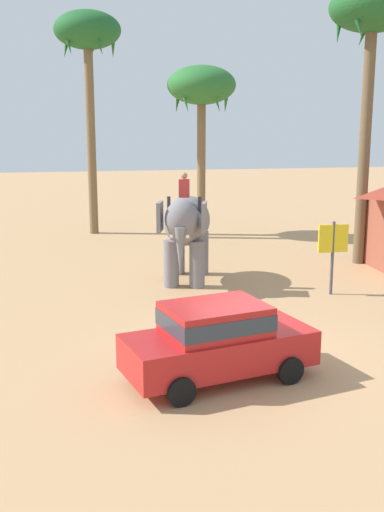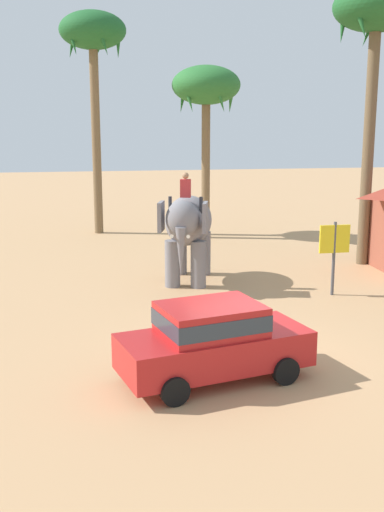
{
  "view_description": "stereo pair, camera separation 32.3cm",
  "coord_description": "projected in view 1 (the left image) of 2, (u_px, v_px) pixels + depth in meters",
  "views": [
    {
      "loc": [
        -4.0,
        -13.03,
        5.45
      ],
      "look_at": [
        -0.39,
        4.44,
        1.6
      ],
      "focal_mm": 43.14,
      "sensor_mm": 36.0,
      "label": 1
    },
    {
      "loc": [
        -3.68,
        -13.1,
        5.45
      ],
      "look_at": [
        -0.39,
        4.44,
        1.6
      ],
      "focal_mm": 43.14,
      "sensor_mm": 36.0,
      "label": 2
    }
  ],
  "objects": [
    {
      "name": "ground_plane",
      "position": [
        246.0,
        361.0,
        14.41
      ],
      "size": [
        120.0,
        120.0,
        0.0
      ],
      "primitive_type": "plane",
      "color": "tan"
    },
    {
      "name": "palm_tree_behind_elephant",
      "position": [
        88.0,
        40.0,
        29.27
      ],
      "size": [
        3.2,
        3.2,
        10.71
      ],
      "color": "brown",
      "rests_on": "ground"
    },
    {
      "name": "palm_tree_near_hut",
      "position": [
        202.0,
        90.0,
        28.57
      ],
      "size": [
        3.2,
        3.2,
        8.1
      ],
      "color": "brown",
      "rests_on": "ground"
    },
    {
      "name": "elephant_with_mahout",
      "position": [
        186.0,
        226.0,
        21.19
      ],
      "size": [
        2.53,
        4.02,
        3.88
      ],
      "color": "slate",
      "rests_on": "ground"
    },
    {
      "name": "car_sedan_foreground",
      "position": [
        218.0,
        339.0,
        13.19
      ],
      "size": [
        4.38,
        2.58,
        1.7
      ],
      "color": "red",
      "rests_on": "ground"
    },
    {
      "name": "palm_tree_left_of_road",
      "position": [
        372.0,
        20.0,
        22.64
      ],
      "size": [
        3.2,
        3.2,
        10.54
      ],
      "color": "brown",
      "rests_on": "ground"
    },
    {
      "name": "signboard_yellow",
      "position": [
        333.0,
        243.0,
        19.71
      ],
      "size": [
        1.0,
        0.1,
        2.4
      ],
      "color": "#4C4C51",
      "rests_on": "ground"
    }
  ]
}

